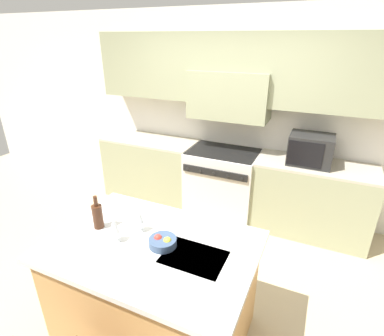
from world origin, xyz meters
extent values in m
plane|color=tan|center=(0.00, 0.00, 0.00)|extent=(10.00, 10.00, 0.00)
cube|color=silver|center=(0.00, 1.94, 1.35)|extent=(10.00, 0.06, 2.70)
cube|color=gray|center=(0.00, 1.74, 1.98)|extent=(3.73, 0.34, 0.85)
cube|color=gray|center=(0.00, 1.71, 1.65)|extent=(1.04, 0.40, 0.60)
cube|color=gray|center=(-1.17, 1.60, 0.45)|extent=(1.40, 0.62, 0.91)
cube|color=#B2A893|center=(-1.17, 1.60, 0.92)|extent=(1.40, 0.62, 0.03)
cube|color=gray|center=(1.17, 1.60, 0.45)|extent=(1.40, 0.62, 0.91)
cube|color=#B2A893|center=(1.17, 1.60, 0.92)|extent=(1.40, 0.62, 0.03)
cube|color=beige|center=(0.00, 1.58, 0.46)|extent=(0.94, 0.66, 0.93)
cube|color=black|center=(0.00, 1.58, 0.93)|extent=(0.90, 0.61, 0.01)
cube|color=black|center=(0.00, 1.24, 0.76)|extent=(0.86, 0.02, 0.09)
cylinder|color=black|center=(-0.37, 1.23, 0.76)|extent=(0.04, 0.02, 0.04)
cylinder|color=black|center=(-0.18, 1.23, 0.76)|extent=(0.04, 0.02, 0.04)
cylinder|color=black|center=(0.00, 1.23, 0.76)|extent=(0.04, 0.02, 0.04)
cylinder|color=black|center=(0.18, 1.23, 0.76)|extent=(0.04, 0.02, 0.04)
cylinder|color=black|center=(0.37, 1.23, 0.76)|extent=(0.04, 0.02, 0.04)
cube|color=black|center=(1.07, 1.60, 1.12)|extent=(0.49, 0.39, 0.36)
cube|color=black|center=(1.02, 1.40, 1.12)|extent=(0.38, 0.01, 0.29)
cube|color=#B7844C|center=(0.14, -0.48, 0.44)|extent=(1.45, 0.97, 0.88)
cube|color=silver|center=(0.14, -0.48, 0.90)|extent=(1.54, 1.05, 0.04)
cube|color=#2D2D30|center=(0.49, -0.48, 0.92)|extent=(0.44, 0.32, 0.01)
cylinder|color=#B2B2B7|center=(0.49, -0.29, 0.92)|extent=(0.02, 0.02, 0.00)
cylinder|color=#422314|center=(-0.36, -0.47, 1.02)|extent=(0.08, 0.08, 0.20)
cylinder|color=#422314|center=(-0.36, -0.47, 1.16)|extent=(0.03, 0.03, 0.09)
cylinder|color=white|center=(-0.12, -0.56, 0.93)|extent=(0.07, 0.07, 0.01)
cylinder|color=white|center=(-0.12, -0.56, 0.97)|extent=(0.01, 0.01, 0.08)
cone|color=white|center=(-0.12, -0.56, 1.06)|extent=(0.08, 0.08, 0.11)
cylinder|color=white|center=(-0.03, -0.38, 0.93)|extent=(0.07, 0.07, 0.01)
cylinder|color=white|center=(-0.03, -0.38, 0.97)|extent=(0.01, 0.01, 0.08)
cone|color=white|center=(-0.03, -0.38, 1.06)|extent=(0.08, 0.08, 0.11)
cylinder|color=#384C6B|center=(0.23, -0.46, 0.95)|extent=(0.21, 0.21, 0.06)
sphere|color=red|center=(0.19, -0.46, 0.98)|extent=(0.06, 0.06, 0.06)
sphere|color=gold|center=(0.27, -0.46, 0.98)|extent=(0.06, 0.06, 0.06)
camera|label=1|loc=(1.17, -2.00, 2.34)|focal=28.00mm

